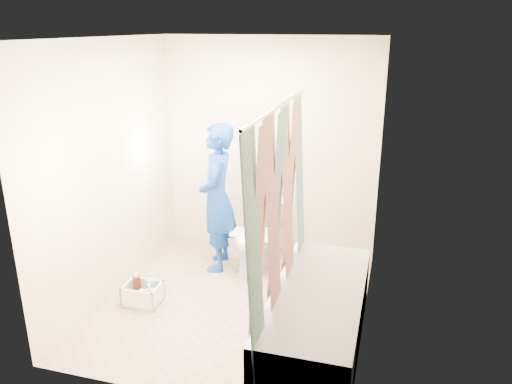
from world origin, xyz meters
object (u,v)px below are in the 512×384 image
(bathtub, at_px, (317,316))
(plumber, at_px, (217,198))
(toilet, at_px, (257,236))
(cleaning_caddy, at_px, (144,295))

(bathtub, bearing_deg, plumber, 138.27)
(toilet, bearing_deg, cleaning_caddy, -122.47)
(bathtub, relative_size, cleaning_caddy, 5.22)
(bathtub, xyz_separation_m, toilet, (-0.83, 1.18, 0.10))
(plumber, distance_m, cleaning_caddy, 1.23)
(bathtub, bearing_deg, toilet, 125.22)
(plumber, xyz_separation_m, cleaning_caddy, (-0.41, -0.93, -0.69))
(toilet, relative_size, plumber, 0.47)
(cleaning_caddy, bearing_deg, bathtub, -7.69)
(plumber, height_order, cleaning_caddy, plumber)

